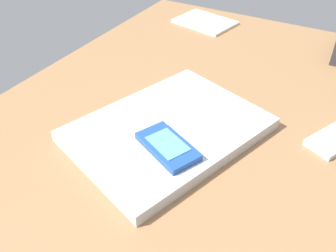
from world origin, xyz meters
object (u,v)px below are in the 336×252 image
object	(u,v)px
laptop_closed	(168,130)
notepad	(205,22)
cell_phone_on_desk	(335,139)
cell_phone_on_laptop	(168,146)

from	to	relation	value
laptop_closed	notepad	size ratio (longest dim) A/B	2.04
cell_phone_on_desk	notepad	world-z (taller)	cell_phone_on_desk
laptop_closed	cell_phone_on_laptop	xyz separation A→B (cm)	(5.75, 3.17, 1.76)
cell_phone_on_laptop	cell_phone_on_desk	xyz separation A→B (cm)	(-19.00, 24.02, -2.32)
cell_phone_on_desk	notepad	bearing A→B (deg)	-131.30
laptop_closed	cell_phone_on_desk	xyz separation A→B (cm)	(-13.25, 27.19, -0.56)
notepad	laptop_closed	bearing A→B (deg)	29.47
notepad	cell_phone_on_laptop	bearing A→B (deg)	30.70
cell_phone_on_desk	notepad	distance (cm)	57.83
laptop_closed	cell_phone_on_desk	bearing A→B (deg)	134.98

